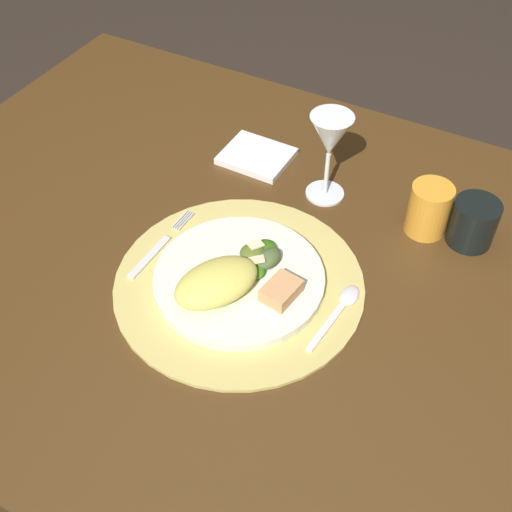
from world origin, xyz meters
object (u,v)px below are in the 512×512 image
(fork, at_px, (159,247))
(wine_glass, at_px, (330,139))
(dining_table, at_px, (256,303))
(dark_tumbler, at_px, (473,223))
(spoon, at_px, (341,307))
(amber_tumbler, at_px, (429,209))
(dinner_plate, at_px, (241,279))
(napkin, at_px, (257,156))

(fork, distance_m, wine_glass, 0.33)
(fork, height_order, wine_glass, wine_glass)
(dining_table, height_order, fork, fork)
(dining_table, height_order, dark_tumbler, dark_tumbler)
(fork, bearing_deg, dark_tumbler, 31.11)
(spoon, distance_m, wine_glass, 0.29)
(wine_glass, distance_m, amber_tumbler, 0.20)
(dinner_plate, relative_size, fork, 1.55)
(dining_table, bearing_deg, fork, -161.26)
(fork, height_order, spoon, spoon)
(fork, xyz_separation_m, napkin, (0.03, 0.29, -0.00))
(dining_table, bearing_deg, dinner_plate, -87.24)
(spoon, bearing_deg, dinner_plate, -170.28)
(napkin, xyz_separation_m, amber_tumbler, (0.34, -0.03, 0.04))
(napkin, height_order, dark_tumbler, dark_tumbler)
(dining_table, relative_size, amber_tumbler, 15.29)
(fork, height_order, napkin, napkin)
(spoon, distance_m, amber_tumbler, 0.24)
(dining_table, xyz_separation_m, spoon, (0.16, -0.03, 0.11))
(fork, xyz_separation_m, wine_glass, (0.18, 0.26, 0.11))
(fork, distance_m, spoon, 0.31)
(dinner_plate, relative_size, spoon, 1.89)
(napkin, distance_m, amber_tumbler, 0.34)
(dinner_plate, bearing_deg, fork, 179.05)
(dinner_plate, relative_size, amber_tumbler, 2.96)
(napkin, relative_size, dark_tumbler, 1.58)
(dining_table, height_order, dinner_plate, dinner_plate)
(fork, relative_size, amber_tumbler, 1.91)
(amber_tumbler, bearing_deg, wine_glass, 179.23)
(dining_table, height_order, spoon, spoon)
(dinner_plate, bearing_deg, napkin, 113.81)
(spoon, relative_size, dark_tumbler, 1.77)
(dinner_plate, xyz_separation_m, wine_glass, (0.03, 0.26, 0.10))
(dinner_plate, height_order, amber_tumbler, amber_tumbler)
(dining_table, distance_m, dinner_plate, 0.13)
(dining_table, xyz_separation_m, napkin, (-0.13, 0.24, 0.11))
(fork, relative_size, dark_tumbler, 2.16)
(wine_glass, bearing_deg, dinner_plate, -95.77)
(wine_glass, distance_m, dark_tumbler, 0.27)
(dark_tumbler, bearing_deg, spoon, -117.82)
(fork, distance_m, dark_tumbler, 0.51)
(napkin, height_order, amber_tumbler, amber_tumbler)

